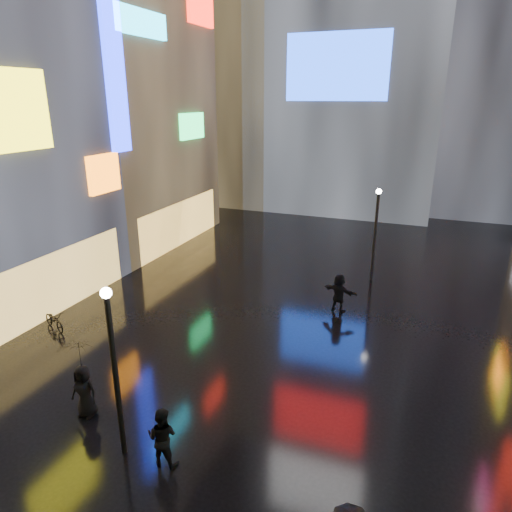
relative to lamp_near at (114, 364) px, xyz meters
The scene contains 11 objects.
ground 12.78m from the lamp_near, 78.52° to the left, with size 140.00×140.00×0.00m, color black.
building_left_far 24.04m from the lamp_near, 126.59° to the left, with size 10.28×12.00×22.00m.
tower_flank_right 42.28m from the lamp_near, 73.27° to the left, with size 12.00×12.00×34.00m, color black.
tower_flank_left 37.45m from the lamp_near, 108.63° to the left, with size 10.00×10.00×26.00m, color black.
lamp_near is the anchor object (origin of this frame).
lamp_far 16.84m from the lamp_near, 73.33° to the left, with size 0.30×0.30×5.20m.
pedestrian_1 2.42m from the lamp_near, ahead, with size 0.87×0.68×1.80m, color black.
pedestrian_4 3.12m from the lamp_near, 155.99° to the left, with size 0.88×0.57×1.80m, color black.
pedestrian_5 12.31m from the lamp_near, 71.36° to the left, with size 1.73×0.55×1.87m, color black.
umbrella_2 2.46m from the lamp_near, 155.99° to the left, with size 0.96×0.98×0.88m, color black.
bicycle 9.41m from the lamp_near, 145.66° to the left, with size 0.57×1.65×0.87m, color black.
Camera 1 is at (4.95, -0.72, 9.75)m, focal length 32.00 mm.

